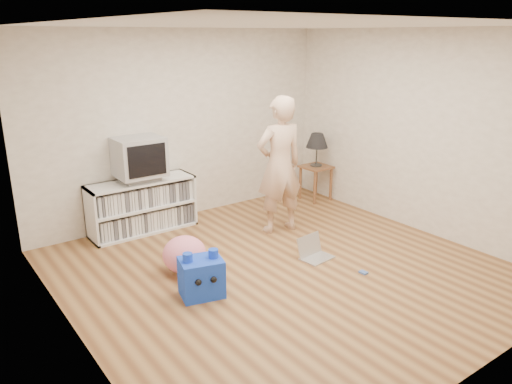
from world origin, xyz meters
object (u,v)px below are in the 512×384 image
object	(u,v)px
dvd_deck	(140,178)
side_table	(316,174)
crt_tv	(139,157)
plush_pink	(185,255)
plush_blue	(201,277)
media_unit	(142,206)
person	(280,165)
laptop	(313,252)
table_lamp	(317,141)

from	to	relation	value
dvd_deck	side_table	xyz separation A→B (m)	(2.76, -0.37, -0.32)
crt_tv	plush_pink	world-z (taller)	crt_tv
crt_tv	plush_blue	xyz separation A→B (m)	(-0.25, -1.96, -0.82)
media_unit	plush_pink	bearing A→B (deg)	-95.32
person	plush_blue	xyz separation A→B (m)	(-1.72, -0.92, -0.69)
person	laptop	distance (m)	1.25
crt_tv	table_lamp	xyz separation A→B (m)	(2.76, -0.37, -0.08)
media_unit	dvd_deck	xyz separation A→B (m)	(-0.00, -0.02, 0.39)
laptop	dvd_deck	bearing A→B (deg)	116.72
side_table	person	xyz separation A→B (m)	(-1.29, -0.68, 0.48)
table_lamp	plush_blue	world-z (taller)	table_lamp
crt_tv	plush_pink	bearing A→B (deg)	-95.39
crt_tv	side_table	xyz separation A→B (m)	(2.76, -0.37, -0.60)
plush_blue	side_table	bearing A→B (deg)	42.59
media_unit	crt_tv	world-z (taller)	crt_tv
dvd_deck	person	bearing A→B (deg)	-35.52
side_table	laptop	xyz separation A→B (m)	(-1.49, -1.59, -0.35)
dvd_deck	person	world-z (taller)	person
media_unit	plush_blue	distance (m)	2.00
laptop	side_table	bearing A→B (deg)	40.66
laptop	crt_tv	bearing A→B (deg)	116.76
media_unit	side_table	world-z (taller)	media_unit
side_table	person	distance (m)	1.53
crt_tv	plush_blue	world-z (taller)	crt_tv
crt_tv	person	world-z (taller)	person
side_table	table_lamp	world-z (taller)	table_lamp
media_unit	dvd_deck	distance (m)	0.39
media_unit	table_lamp	distance (m)	2.85
side_table	plush_blue	world-z (taller)	side_table
media_unit	table_lamp	bearing A→B (deg)	-7.96
table_lamp	dvd_deck	bearing A→B (deg)	172.36
crt_tv	person	size ratio (longest dim) A/B	0.33
person	plush_blue	size ratio (longest dim) A/B	3.71
side_table	plush_pink	bearing A→B (deg)	-160.38
dvd_deck	plush_blue	bearing A→B (deg)	-97.18
side_table	plush_pink	world-z (taller)	side_table
dvd_deck	side_table	bearing A→B (deg)	-7.64
plush_blue	person	bearing A→B (deg)	42.64
media_unit	laptop	xyz separation A→B (m)	(1.27, -1.98, -0.28)
person	dvd_deck	bearing A→B (deg)	-27.12
laptop	plush_pink	size ratio (longest dim) A/B	0.83
person	laptop	size ratio (longest dim) A/B	4.50
dvd_deck	side_table	world-z (taller)	dvd_deck
media_unit	laptop	distance (m)	2.36
media_unit	table_lamp	size ratio (longest dim) A/B	2.72
media_unit	table_lamp	world-z (taller)	table_lamp
media_unit	plush_pink	distance (m)	1.43
media_unit	crt_tv	bearing A→B (deg)	-90.00
table_lamp	person	xyz separation A→B (m)	(-1.29, -0.68, -0.04)
plush_pink	plush_blue	bearing A→B (deg)	-101.58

